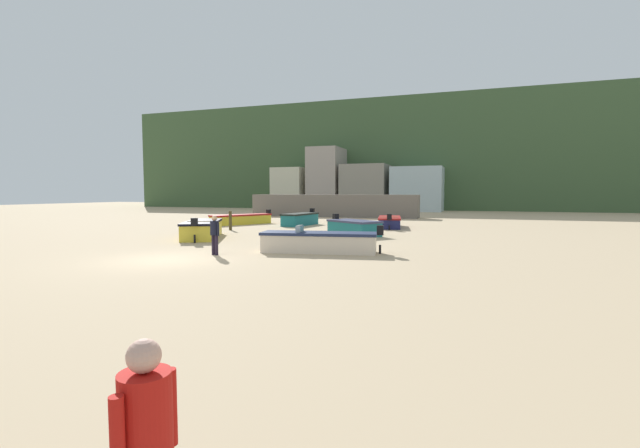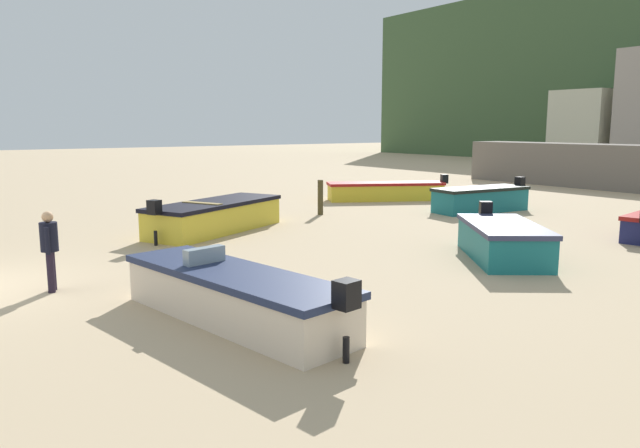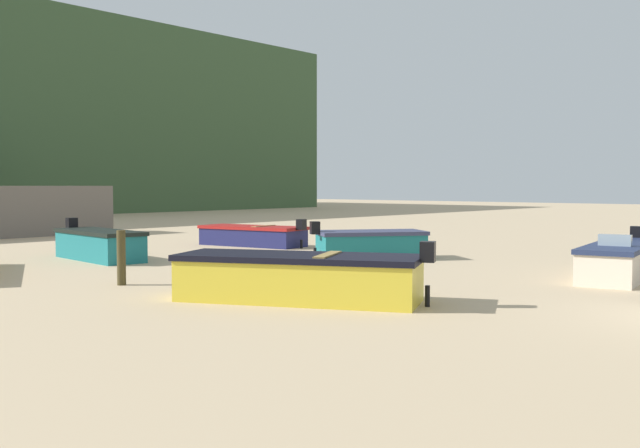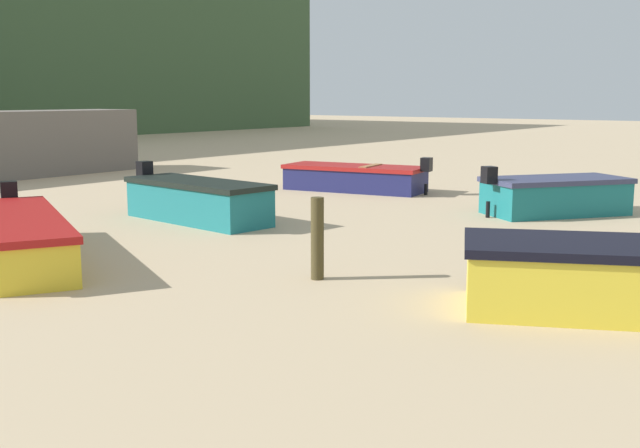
{
  "view_description": "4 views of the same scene",
  "coord_description": "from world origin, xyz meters",
  "px_view_note": "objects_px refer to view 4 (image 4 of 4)",
  "views": [
    {
      "loc": [
        10.9,
        -13.58,
        2.56
      ],
      "look_at": [
        2.2,
        11.36,
        0.63
      ],
      "focal_mm": 24.32,
      "sensor_mm": 36.0,
      "label": 1
    },
    {
      "loc": [
        13.67,
        -0.69,
        3.27
      ],
      "look_at": [
        -0.16,
        9.02,
        0.51
      ],
      "focal_mm": 33.65,
      "sensor_mm": 36.0,
      "label": 2
    },
    {
      "loc": [
        -14.19,
        -2.78,
        2.35
      ],
      "look_at": [
        2.02,
        11.55,
        1.21
      ],
      "focal_mm": 40.87,
      "sensor_mm": 36.0,
      "label": 3
    },
    {
      "loc": [
        -13.84,
        5.06,
        2.85
      ],
      "look_at": [
        -3.48,
        12.77,
        0.67
      ],
      "focal_mm": 42.72,
      "sensor_mm": 36.0,
      "label": 4
    }
  ],
  "objects_px": {
    "boat_navy_4": "(355,178)",
    "boat_yellow_3": "(22,237)",
    "mooring_post_near_water": "(317,239)",
    "boat_teal_0": "(197,201)",
    "boat_teal_5": "(555,196)"
  },
  "relations": [
    {
      "from": "boat_teal_0",
      "to": "boat_teal_5",
      "type": "relative_size",
      "value": 1.15
    },
    {
      "from": "boat_teal_0",
      "to": "boat_teal_5",
      "type": "distance_m",
      "value": 8.61
    },
    {
      "from": "boat_navy_4",
      "to": "mooring_post_near_water",
      "type": "relative_size",
      "value": 3.58
    },
    {
      "from": "boat_navy_4",
      "to": "boat_teal_0",
      "type": "bearing_deg",
      "value": 172.59
    },
    {
      "from": "boat_navy_4",
      "to": "boat_yellow_3",
      "type": "bearing_deg",
      "value": 174.65
    },
    {
      "from": "boat_yellow_3",
      "to": "boat_teal_0",
      "type": "bearing_deg",
      "value": -145.32
    },
    {
      "from": "boat_yellow_3",
      "to": "mooring_post_near_water",
      "type": "relative_size",
      "value": 3.99
    },
    {
      "from": "boat_navy_4",
      "to": "mooring_post_near_water",
      "type": "height_order",
      "value": "mooring_post_near_water"
    },
    {
      "from": "boat_teal_5",
      "to": "mooring_post_near_water",
      "type": "height_order",
      "value": "mooring_post_near_water"
    },
    {
      "from": "boat_teal_0",
      "to": "mooring_post_near_water",
      "type": "relative_size",
      "value": 3.27
    },
    {
      "from": "boat_navy_4",
      "to": "boat_teal_5",
      "type": "bearing_deg",
      "value": -108.29
    },
    {
      "from": "boat_teal_0",
      "to": "boat_navy_4",
      "type": "distance_m",
      "value": 6.93
    },
    {
      "from": "boat_navy_4",
      "to": "boat_teal_5",
      "type": "height_order",
      "value": "boat_teal_5"
    },
    {
      "from": "boat_teal_0",
      "to": "boat_navy_4",
      "type": "height_order",
      "value": "boat_teal_0"
    },
    {
      "from": "boat_teal_5",
      "to": "boat_teal_0",
      "type": "bearing_deg",
      "value": -99.95
    }
  ]
}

